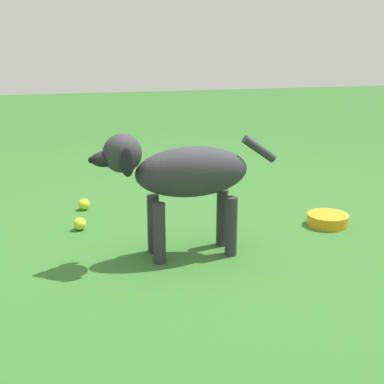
# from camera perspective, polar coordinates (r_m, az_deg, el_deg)

# --- Properties ---
(ground) EXTENTS (14.00, 14.00, 0.00)m
(ground) POSITION_cam_1_polar(r_m,az_deg,el_deg) (2.78, -0.98, -4.54)
(ground) COLOR #2D6026
(dog) EXTENTS (0.86, 0.21, 0.58)m
(dog) POSITION_cam_1_polar(r_m,az_deg,el_deg) (2.43, -1.15, 1.83)
(dog) COLOR #2D2D33
(dog) RESTS_ON ground
(tennis_ball_0) EXTENTS (0.07, 0.07, 0.07)m
(tennis_ball_0) POSITION_cam_1_polar(r_m,az_deg,el_deg) (3.23, -11.25, -1.27)
(tennis_ball_0) COLOR #C9DF29
(tennis_ball_0) RESTS_ON ground
(tennis_ball_1) EXTENTS (0.07, 0.07, 0.07)m
(tennis_ball_1) POSITION_cam_1_polar(r_m,az_deg,el_deg) (2.91, -11.70, -3.29)
(tennis_ball_1) COLOR #C3DF2B
(tennis_ball_1) RESTS_ON ground
(water_bowl) EXTENTS (0.22, 0.22, 0.06)m
(water_bowl) POSITION_cam_1_polar(r_m,az_deg,el_deg) (3.01, 14.04, -2.83)
(water_bowl) COLOR orange
(water_bowl) RESTS_ON ground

